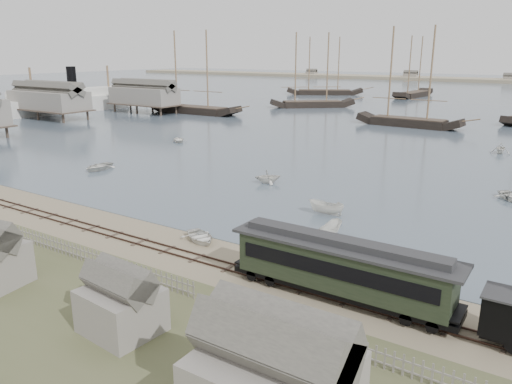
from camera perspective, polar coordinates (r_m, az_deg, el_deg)
The scene contains 20 objects.
ground at distance 38.78m, azimuth -3.73°, elevation -6.94°, with size 600.00×600.00×0.00m, color gray.
rail_track at distance 37.31m, azimuth -5.58°, elevation -7.86°, with size 120.00×1.80×0.16m.
picket_fence_west at distance 38.43m, azimuth -18.02°, elevation -7.94°, with size 19.00×0.10×1.20m, color gray, non-canonical shape.
picket_fence_east at distance 27.35m, azimuth 8.51°, elevation -17.56°, with size 15.00×0.10×1.20m, color gray, non-canonical shape.
shed_mid at distance 29.68m, azimuth -14.95°, elevation -15.06°, with size 4.00×3.50×3.60m, color gray, non-canonical shape.
western_wharf at distance 119.75m, azimuth -21.99°, elevation 9.44°, with size 36.00×56.00×8.00m, color gray, non-canonical shape.
passenger_coach at distance 31.41m, azimuth 9.73°, elevation -8.38°, with size 14.51×2.80×3.52m.
beached_dinghy at distance 41.08m, azimuth -6.38°, elevation -5.10°, with size 3.64×2.60×0.75m, color silver.
steamship at distance 138.73m, azimuth -20.22°, elevation 11.00°, with size 51.27×8.55×11.22m, color silver, non-canonical shape.
rowboat_0 at distance 68.16m, azimuth -17.59°, elevation 2.80°, with size 4.35×3.11×0.90m, color silver.
rowboat_1 at distance 58.32m, azimuth 1.37°, elevation 1.80°, with size 3.07×2.65×1.62m, color silver.
rowboat_2 at distance 41.83m, azimuth 8.46°, elevation -4.34°, with size 3.25×1.22×1.26m, color silver.
rowboat_6 at distance 86.70m, azimuth -8.84°, elevation 5.95°, with size 3.54×2.53×0.73m, color silver.
rowboat_7 at distance 84.08m, azimuth 26.18°, elevation 4.53°, with size 3.16×2.73×1.66m, color silver.
rowboat_8 at distance 47.50m, azimuth 8.01°, elevation -1.81°, with size 3.44×1.29×1.33m, color silver.
schooner_0 at distance 126.23m, azimuth -7.25°, elevation 13.44°, with size 25.95×5.99×20.00m, color black, non-canonical shape.
schooner_1 at distance 139.91m, azimuth 6.56°, elevation 13.68°, with size 22.96×5.30×20.00m, color black, non-canonical shape.
schooner_2 at distance 107.27m, azimuth 17.42°, elevation 12.47°, with size 21.47×4.96×20.00m, color black, non-canonical shape.
schooner_6 at distance 182.23m, azimuth 7.94°, elevation 14.10°, with size 26.68×6.16×20.00m, color black, non-canonical shape.
schooner_7 at distance 179.31m, azimuth 17.78°, elevation 13.49°, with size 24.43×5.64×20.00m, color black, non-canonical shape.
Camera 1 is at (21.62, -28.50, 14.96)m, focal length 35.00 mm.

